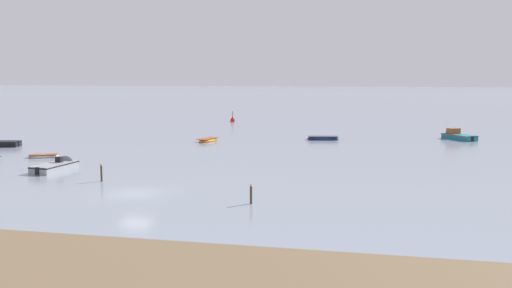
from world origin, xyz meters
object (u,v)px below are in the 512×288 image
at_px(rowboat_moored_2, 323,138).
at_px(mooring_post_left, 251,195).
at_px(motorboat_moored_2, 60,167).
at_px(mooring_post_right, 101,173).
at_px(rowboat_moored_3, 208,140).
at_px(motorboat_moored_1, 455,137).
at_px(rowboat_moored_0, 43,156).
at_px(channel_buoy, 233,119).

relative_size(rowboat_moored_2, mooring_post_left, 3.05).
height_order(rowboat_moored_2, motorboat_moored_2, motorboat_moored_2).
height_order(motorboat_moored_2, mooring_post_right, mooring_post_right).
bearing_deg(rowboat_moored_2, mooring_post_right, -124.56).
relative_size(rowboat_moored_3, motorboat_moored_1, 0.70).
bearing_deg(mooring_post_right, rowboat_moored_0, 138.93).
relative_size(rowboat_moored_2, rowboat_moored_3, 1.12).
bearing_deg(mooring_post_left, rowboat_moored_3, 111.69).
height_order(channel_buoy, mooring_post_left, channel_buoy).
relative_size(motorboat_moored_2, mooring_post_left, 3.83).
bearing_deg(motorboat_moored_1, channel_buoy, 26.38).
distance_m(rowboat_moored_2, mooring_post_right, 39.58).
bearing_deg(rowboat_moored_0, motorboat_moored_1, 5.83).
relative_size(rowboat_moored_2, mooring_post_right, 2.82).
distance_m(rowboat_moored_0, rowboat_moored_2, 38.56).
bearing_deg(motorboat_moored_1, mooring_post_right, 104.69).
relative_size(motorboat_moored_2, mooring_post_right, 3.54).
xyz_separation_m(rowboat_moored_0, motorboat_moored_2, (6.31, -6.77, 0.14)).
xyz_separation_m(motorboat_moored_1, mooring_post_left, (-20.63, -46.75, 0.34)).
bearing_deg(motorboat_moored_2, channel_buoy, 2.25).
relative_size(rowboat_moored_3, mooring_post_right, 2.52).
xyz_separation_m(motorboat_moored_1, motorboat_moored_2, (-42.74, -36.17, -0.07)).
relative_size(rowboat_moored_0, rowboat_moored_3, 0.82).
relative_size(rowboat_moored_0, motorboat_moored_1, 0.57).
bearing_deg(motorboat_moored_1, rowboat_moored_3, 72.54).
bearing_deg(channel_buoy, rowboat_moored_3, -81.62).
height_order(rowboat_moored_3, mooring_post_right, mooring_post_right).
xyz_separation_m(rowboat_moored_0, motorboat_moored_1, (49.05, 29.40, 0.21)).
xyz_separation_m(rowboat_moored_3, mooring_post_right, (-0.62, -30.46, 0.57)).
bearing_deg(channel_buoy, motorboat_moored_2, -92.86).
relative_size(channel_buoy, mooring_post_left, 1.43).
relative_size(rowboat_moored_0, motorboat_moored_2, 0.58).
bearing_deg(mooring_post_left, motorboat_moored_2, 154.44).
bearing_deg(rowboat_moored_0, mooring_post_right, -66.18).
xyz_separation_m(rowboat_moored_0, rowboat_moored_2, (30.01, 24.22, 0.06)).
xyz_separation_m(rowboat_moored_3, mooring_post_left, (14.34, -36.06, 0.51)).
bearing_deg(motorboat_moored_2, motorboat_moored_1, -44.65).
height_order(motorboat_moored_1, mooring_post_right, motorboat_moored_1).
height_order(rowboat_moored_0, channel_buoy, channel_buoy).
distance_m(motorboat_moored_2, channel_buoy, 58.47).
bearing_deg(motorboat_moored_1, rowboat_moored_2, 70.79).
height_order(mooring_post_left, mooring_post_right, mooring_post_right).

